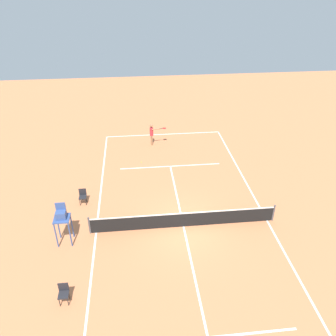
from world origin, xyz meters
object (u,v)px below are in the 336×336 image
at_px(umpire_chair, 62,218).
at_px(courtside_chair_near, 64,293).
at_px(player_serving, 152,133).
at_px(courtside_chair_mid, 83,196).
at_px(tennis_ball, 141,162).

bearing_deg(umpire_chair, courtside_chair_near, 97.69).
relative_size(player_serving, umpire_chair, 0.75).
bearing_deg(courtside_chair_near, umpire_chair, -82.31).
bearing_deg(courtside_chair_mid, tennis_ball, -129.02).
height_order(tennis_ball, courtside_chair_near, courtside_chair_near).
xyz_separation_m(tennis_ball, courtside_chair_mid, (3.72, 4.59, 0.50)).
bearing_deg(tennis_ball, player_serving, -109.84).
xyz_separation_m(player_serving, umpire_chair, (5.28, 10.76, 0.53)).
bearing_deg(player_serving, tennis_ball, -28.85).
relative_size(tennis_ball, courtside_chair_mid, 0.07).
bearing_deg(tennis_ball, courtside_chair_near, 72.22).
bearing_deg(courtside_chair_near, player_serving, -108.18).
relative_size(player_serving, courtside_chair_mid, 1.90).
distance_m(courtside_chair_near, courtside_chair_mid, 7.13).
xyz_separation_m(umpire_chair, courtside_chair_mid, (-0.55, -3.36, -1.07)).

